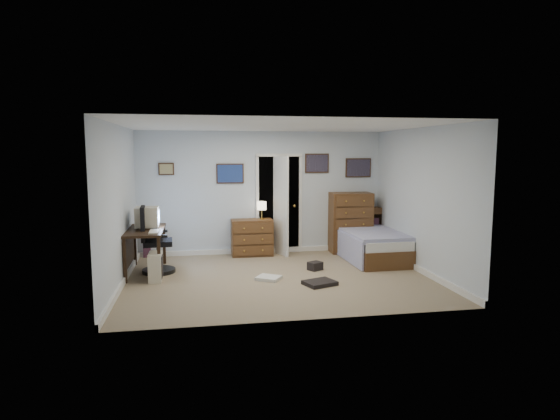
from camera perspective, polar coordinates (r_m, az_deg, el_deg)
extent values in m
cube|color=gray|center=(7.87, -0.18, -8.33)|extent=(5.00, 4.00, 0.02)
cube|color=black|center=(8.36, -16.10, -2.40)|extent=(0.62, 1.33, 0.04)
cube|color=black|center=(7.87, -18.39, -5.91)|extent=(0.05, 0.05, 0.72)
cube|color=black|center=(7.81, -14.52, -5.87)|extent=(0.05, 0.05, 0.72)
cube|color=black|center=(9.07, -17.28, -4.17)|extent=(0.05, 0.05, 0.72)
cube|color=black|center=(9.02, -13.93, -4.12)|extent=(0.05, 0.05, 0.72)
cube|color=black|center=(8.46, -17.95, -4.68)|extent=(0.03, 1.22, 0.51)
cube|color=beige|center=(8.48, -15.91, -0.80)|extent=(0.39, 0.37, 0.35)
cube|color=#8CB2F2|center=(8.46, -14.57, -0.78)|extent=(0.01, 0.29, 0.22)
cube|color=beige|center=(8.51, -15.86, -2.03)|extent=(0.26, 0.26, 0.02)
cube|color=beige|center=(8.00, -15.09, -2.55)|extent=(0.15, 0.41, 0.02)
cube|color=beige|center=(7.91, -14.94, -6.70)|extent=(0.21, 0.43, 0.46)
cube|color=black|center=(7.90, -14.16, -6.69)|extent=(0.01, 0.31, 0.36)
cylinder|color=black|center=(8.46, -14.53, -7.16)|extent=(0.60, 0.60, 0.06)
cylinder|color=black|center=(8.41, -14.58, -5.59)|extent=(0.07, 0.07, 0.43)
cube|color=black|center=(8.35, -14.64, -3.85)|extent=(0.50, 0.50, 0.09)
cube|color=black|center=(8.31, -16.35, -1.61)|extent=(0.09, 0.44, 0.60)
cube|color=black|center=(8.07, -14.71, -3.13)|extent=(0.33, 0.07, 0.04)
cube|color=black|center=(8.58, -14.63, -2.53)|extent=(0.33, 0.07, 0.04)
cube|color=maroon|center=(9.67, -15.94, -3.47)|extent=(0.15, 0.15, 0.71)
cube|color=brown|center=(9.47, -3.43, -3.36)|extent=(0.83, 0.42, 0.73)
cylinder|color=gold|center=(9.43, -2.24, -1.08)|extent=(0.11, 0.11, 0.02)
cylinder|color=gold|center=(9.42, -2.24, -0.41)|extent=(0.02, 0.02, 0.22)
cylinder|color=beige|center=(9.40, -2.25, 0.53)|extent=(0.19, 0.19, 0.17)
cube|color=black|center=(9.97, -0.44, 0.86)|extent=(0.90, 0.60, 2.00)
cube|color=white|center=(9.58, -2.77, 0.60)|extent=(0.06, 0.05, 2.00)
cube|color=white|center=(9.74, 2.49, 0.70)|extent=(0.06, 0.05, 2.00)
cube|color=white|center=(9.59, -0.12, 6.72)|extent=(0.96, 0.05, 0.06)
cube|color=white|center=(9.54, -0.27, 0.57)|extent=(0.31, 0.77, 2.00)
sphere|color=gold|center=(9.44, 1.74, 0.51)|extent=(0.06, 0.06, 0.06)
cube|color=brown|center=(9.85, 8.57, -1.51)|extent=(0.87, 0.54, 1.25)
cube|color=brown|center=(10.06, 9.48, -2.29)|extent=(1.03, 0.30, 0.92)
cube|color=black|center=(9.96, 9.63, -1.38)|extent=(0.94, 0.15, 0.31)
cube|color=maroon|center=(9.96, 9.63, -1.61)|extent=(0.82, 0.16, 0.22)
cube|color=brown|center=(9.33, 10.95, -4.90)|extent=(0.99, 1.91, 0.33)
cube|color=white|center=(9.28, 10.99, -3.38)|extent=(0.95, 1.88, 0.17)
cube|color=#545299|center=(9.18, 11.23, -2.84)|extent=(1.04, 1.63, 0.09)
cube|color=#545299|center=(9.05, 8.24, -4.57)|extent=(0.07, 1.61, 0.51)
cube|color=#77A8BF|center=(9.91, 9.46, -1.85)|extent=(0.53, 0.37, 0.12)
cube|color=#331E11|center=(9.48, -13.70, 4.88)|extent=(0.30, 0.03, 0.24)
cube|color=#898F4E|center=(9.47, -13.71, 4.88)|extent=(0.25, 0.01, 0.19)
cube|color=#331E11|center=(9.49, -6.11, 4.44)|extent=(0.55, 0.03, 0.40)
cube|color=navy|center=(9.47, -6.10, 4.43)|extent=(0.50, 0.01, 0.35)
cube|color=#331E11|center=(9.77, 4.52, 5.71)|extent=(0.50, 0.03, 0.40)
cube|color=black|center=(9.75, 4.55, 5.70)|extent=(0.45, 0.01, 0.35)
cube|color=#331E11|center=(10.03, 9.52, 5.10)|extent=(0.55, 0.03, 0.40)
cube|color=black|center=(10.02, 9.55, 5.09)|extent=(0.50, 0.01, 0.35)
cube|color=silver|center=(7.76, -1.39, -8.28)|extent=(0.48, 0.46, 0.05)
cube|color=black|center=(8.37, 4.30, -6.82)|extent=(0.29, 0.28, 0.15)
cube|color=black|center=(7.48, 4.87, -8.85)|extent=(0.57, 0.51, 0.06)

